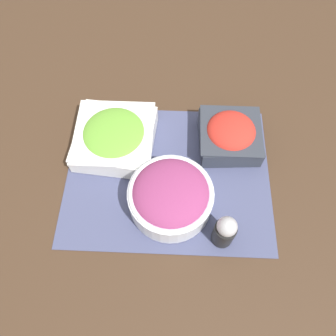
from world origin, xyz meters
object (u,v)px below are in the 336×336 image
object	(u,v)px
onion_bowl	(171,196)
lettuce_bowl	(115,137)
tomato_bowl	(230,134)
pepper_shaker	(225,231)

from	to	relation	value
onion_bowl	lettuce_bowl	bearing A→B (deg)	132.56
onion_bowl	lettuce_bowl	xyz separation A→B (m)	(-0.15, 0.16, -0.01)
tomato_bowl	pepper_shaker	world-z (taller)	pepper_shaker
onion_bowl	lettuce_bowl	size ratio (longest dim) A/B	0.93
pepper_shaker	onion_bowl	bearing A→B (deg)	146.19
lettuce_bowl	pepper_shaker	xyz separation A→B (m)	(0.26, -0.24, 0.01)
tomato_bowl	pepper_shaker	distance (m)	0.26
tomato_bowl	lettuce_bowl	xyz separation A→B (m)	(-0.29, -0.02, -0.00)
tomato_bowl	pepper_shaker	xyz separation A→B (m)	(-0.03, -0.25, 0.01)
tomato_bowl	onion_bowl	bearing A→B (deg)	-129.04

